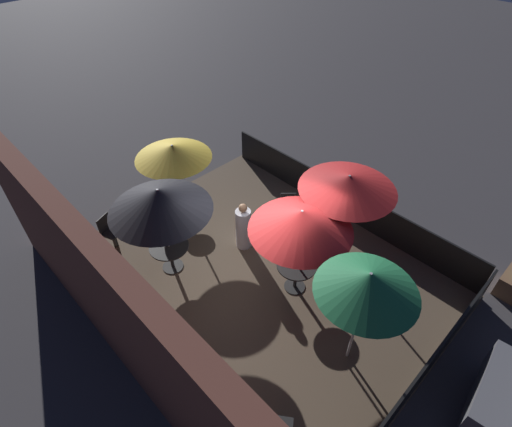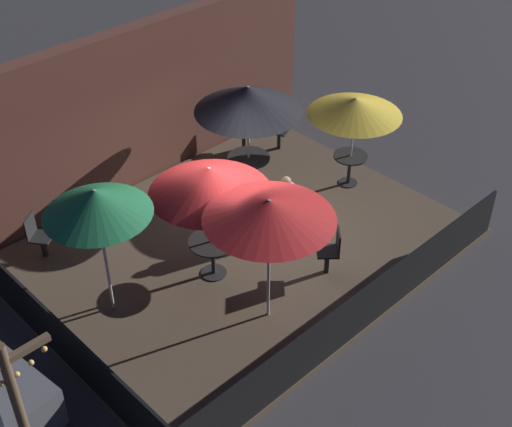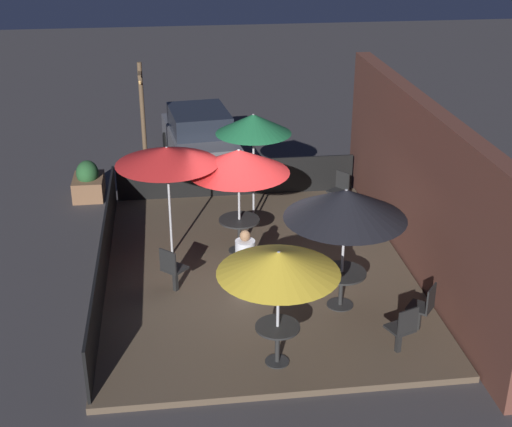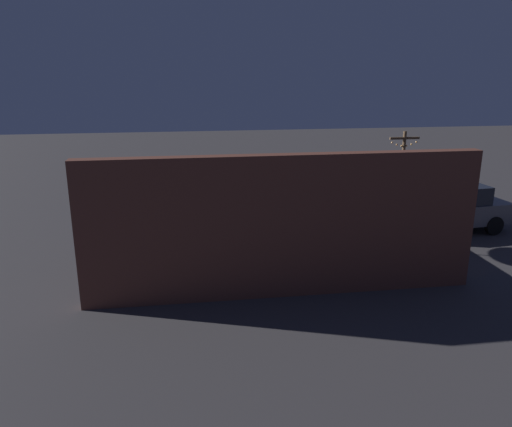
{
  "view_description": "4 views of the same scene",
  "coord_description": "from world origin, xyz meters",
  "px_view_note": "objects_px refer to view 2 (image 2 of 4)",
  "views": [
    {
      "loc": [
        -4.34,
        4.39,
        7.43
      ],
      "look_at": [
        0.77,
        -0.6,
        1.12
      ],
      "focal_mm": 28.0,
      "sensor_mm": 36.0,
      "label": 1
    },
    {
      "loc": [
        -7.16,
        -7.9,
        8.83
      ],
      "look_at": [
        0.08,
        -0.41,
        1.09
      ],
      "focal_mm": 50.0,
      "sensor_mm": 36.0,
      "label": 2
    },
    {
      "loc": [
        12.79,
        -1.64,
        7.22
      ],
      "look_at": [
        -0.44,
        0.05,
        1.17
      ],
      "focal_mm": 50.0,
      "sensor_mm": 36.0,
      "label": 3
    },
    {
      "loc": [
        2.33,
        14.46,
        5.43
      ],
      "look_at": [
        0.21,
        0.24,
        1.2
      ],
      "focal_mm": 35.0,
      "sensor_mm": 36.0,
      "label": 4
    }
  ],
  "objects_px": {
    "patio_umbrella_1": "(355,106)",
    "dining_table_0": "(249,163)",
    "dining_table_2": "(213,248)",
    "patio_chair_0": "(331,250)",
    "patio_umbrella_2": "(210,180)",
    "patio_umbrella_3": "(269,210)",
    "patio_umbrella_4": "(96,202)",
    "patio_chair_1": "(281,128)",
    "patron_0": "(285,209)",
    "patio_umbrella_0": "(248,99)",
    "patio_chair_2": "(243,129)",
    "dining_table_1": "(350,162)",
    "patio_chair_3": "(38,235)"
  },
  "relations": [
    {
      "from": "patio_umbrella_1",
      "to": "dining_table_0",
      "type": "relative_size",
      "value": 2.26
    },
    {
      "from": "patio_umbrella_1",
      "to": "dining_table_1",
      "type": "bearing_deg",
      "value": 0.0
    },
    {
      "from": "dining_table_0",
      "to": "dining_table_2",
      "type": "bearing_deg",
      "value": -146.2
    },
    {
      "from": "patio_umbrella_3",
      "to": "patio_chair_3",
      "type": "xyz_separation_m",
      "value": [
        -1.97,
        4.11,
        -1.75
      ]
    },
    {
      "from": "patio_umbrella_3",
      "to": "dining_table_1",
      "type": "relative_size",
      "value": 3.3
    },
    {
      "from": "dining_table_0",
      "to": "patron_0",
      "type": "height_order",
      "value": "patron_0"
    },
    {
      "from": "dining_table_0",
      "to": "dining_table_1",
      "type": "height_order",
      "value": "dining_table_0"
    },
    {
      "from": "patio_umbrella_1",
      "to": "dining_table_0",
      "type": "bearing_deg",
      "value": 138.0
    },
    {
      "from": "patio_umbrella_0",
      "to": "patio_chair_1",
      "type": "height_order",
      "value": "patio_umbrella_0"
    },
    {
      "from": "dining_table_1",
      "to": "patron_0",
      "type": "relative_size",
      "value": 0.55
    },
    {
      "from": "patio_umbrella_4",
      "to": "patio_chair_0",
      "type": "relative_size",
      "value": 2.64
    },
    {
      "from": "patio_chair_2",
      "to": "patron_0",
      "type": "xyz_separation_m",
      "value": [
        -1.67,
        -2.95,
        0.11
      ]
    },
    {
      "from": "patio_umbrella_0",
      "to": "patio_chair_0",
      "type": "height_order",
      "value": "patio_umbrella_0"
    },
    {
      "from": "patio_chair_0",
      "to": "patron_0",
      "type": "bearing_deg",
      "value": -56.16
    },
    {
      "from": "patio_umbrella_4",
      "to": "dining_table_2",
      "type": "relative_size",
      "value": 2.85
    },
    {
      "from": "patron_0",
      "to": "dining_table_2",
      "type": "bearing_deg",
      "value": 106.72
    },
    {
      "from": "patio_chair_0",
      "to": "patron_0",
      "type": "xyz_separation_m",
      "value": [
        0.22,
        1.38,
        0.08
      ]
    },
    {
      "from": "patio_umbrella_2",
      "to": "patio_chair_1",
      "type": "distance_m",
      "value": 4.93
    },
    {
      "from": "patio_umbrella_3",
      "to": "patio_umbrella_4",
      "type": "bearing_deg",
      "value": 132.44
    },
    {
      "from": "patio_chair_0",
      "to": "patio_chair_2",
      "type": "height_order",
      "value": "patio_chair_0"
    },
    {
      "from": "patio_umbrella_1",
      "to": "patio_chair_0",
      "type": "bearing_deg",
      "value": -146.55
    },
    {
      "from": "dining_table_2",
      "to": "patio_chair_1",
      "type": "distance_m",
      "value": 4.68
    },
    {
      "from": "dining_table_0",
      "to": "patio_umbrella_4",
      "type": "bearing_deg",
      "value": -165.63
    },
    {
      "from": "patio_chair_0",
      "to": "patio_chair_1",
      "type": "distance_m",
      "value": 4.51
    },
    {
      "from": "patio_chair_3",
      "to": "patron_0",
      "type": "distance_m",
      "value": 4.68
    },
    {
      "from": "patio_chair_0",
      "to": "patio_chair_2",
      "type": "distance_m",
      "value": 4.72
    },
    {
      "from": "patio_umbrella_2",
      "to": "patio_chair_0",
      "type": "relative_size",
      "value": 2.45
    },
    {
      "from": "dining_table_0",
      "to": "patio_chair_1",
      "type": "bearing_deg",
      "value": 21.53
    },
    {
      "from": "patio_umbrella_0",
      "to": "patio_chair_3",
      "type": "relative_size",
      "value": 2.61
    },
    {
      "from": "patio_umbrella_1",
      "to": "patron_0",
      "type": "bearing_deg",
      "value": -173.26
    },
    {
      "from": "patio_umbrella_4",
      "to": "patio_chair_3",
      "type": "xyz_separation_m",
      "value": [
        -0.15,
        2.12,
        -1.78
      ]
    },
    {
      "from": "dining_table_1",
      "to": "dining_table_2",
      "type": "xyz_separation_m",
      "value": [
        -4.06,
        -0.19,
        0.05
      ]
    },
    {
      "from": "dining_table_1",
      "to": "patio_chair_2",
      "type": "relative_size",
      "value": 0.81
    },
    {
      "from": "dining_table_0",
      "to": "dining_table_1",
      "type": "xyz_separation_m",
      "value": [
        1.61,
        -1.45,
        -0.02
      ]
    },
    {
      "from": "patio_umbrella_2",
      "to": "patio_umbrella_4",
      "type": "relative_size",
      "value": 0.93
    },
    {
      "from": "dining_table_2",
      "to": "patio_chair_0",
      "type": "relative_size",
      "value": 0.93
    },
    {
      "from": "patio_umbrella_0",
      "to": "patron_0",
      "type": "height_order",
      "value": "patio_umbrella_0"
    },
    {
      "from": "dining_table_0",
      "to": "patio_chair_1",
      "type": "height_order",
      "value": "patio_chair_1"
    },
    {
      "from": "dining_table_0",
      "to": "patio_chair_0",
      "type": "bearing_deg",
      "value": -106.0
    },
    {
      "from": "patio_chair_1",
      "to": "patron_0",
      "type": "bearing_deg",
      "value": 24.22
    },
    {
      "from": "patio_umbrella_1",
      "to": "dining_table_0",
      "type": "distance_m",
      "value": 2.52
    },
    {
      "from": "patio_umbrella_2",
      "to": "patio_umbrella_3",
      "type": "xyz_separation_m",
      "value": [
        -0.04,
        -1.45,
        0.18
      ]
    },
    {
      "from": "patio_umbrella_3",
      "to": "dining_table_0",
      "type": "xyz_separation_m",
      "value": [
        2.49,
        3.09,
        -1.67
      ]
    },
    {
      "from": "patron_0",
      "to": "dining_table_0",
      "type": "bearing_deg",
      "value": -2.0
    },
    {
      "from": "patron_0",
      "to": "patio_chair_3",
      "type": "bearing_deg",
      "value": 73.33
    },
    {
      "from": "patio_umbrella_4",
      "to": "patio_chair_1",
      "type": "height_order",
      "value": "patio_umbrella_4"
    },
    {
      "from": "dining_table_0",
      "to": "patron_0",
      "type": "xyz_separation_m",
      "value": [
        -0.66,
        -1.72,
        0.03
      ]
    },
    {
      "from": "dining_table_2",
      "to": "patio_umbrella_1",
      "type": "bearing_deg",
      "value": 2.71
    },
    {
      "from": "patio_umbrella_2",
      "to": "dining_table_0",
      "type": "relative_size",
      "value": 2.54
    },
    {
      "from": "patio_umbrella_4",
      "to": "patio_chair_0",
      "type": "bearing_deg",
      "value": -30.24
    }
  ]
}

